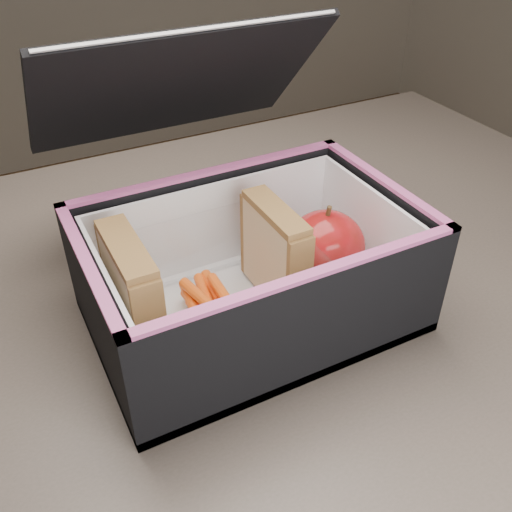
{
  "coord_description": "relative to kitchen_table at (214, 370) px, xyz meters",
  "views": [
    {
      "loc": [
        -0.16,
        -0.41,
        1.13
      ],
      "look_at": [
        0.04,
        -0.02,
        0.81
      ],
      "focal_mm": 40.0,
      "sensor_mm": 36.0,
      "label": 1
    }
  ],
  "objects": [
    {
      "name": "carrot_sticks",
      "position": [
        -0.01,
        -0.04,
        0.12
      ],
      "size": [
        0.05,
        0.11,
        0.03
      ],
      "color": "orange",
      "rests_on": "plastic_tub"
    },
    {
      "name": "sandwich_left",
      "position": [
        -0.08,
        -0.03,
        0.16
      ],
      "size": [
        0.03,
        0.09,
        0.1
      ],
      "color": "#D1B28A",
      "rests_on": "plastic_tub"
    },
    {
      "name": "sandwich_right",
      "position": [
        0.06,
        -0.03,
        0.16
      ],
      "size": [
        0.02,
        0.09,
        0.1
      ],
      "color": "#D1B28A",
      "rests_on": "plastic_tub"
    },
    {
      "name": "lunch_bag",
      "position": [
        0.03,
        -0.02,
        0.16
      ],
      "size": [
        0.3,
        0.34,
        0.26
      ],
      "color": "black",
      "rests_on": "kitchen_table"
    },
    {
      "name": "plastic_tub",
      "position": [
        -0.01,
        -0.03,
        0.14
      ],
      "size": [
        0.19,
        0.13,
        0.08
      ],
      "primitive_type": null,
      "color": "white",
      "rests_on": "lunch_bag"
    },
    {
      "name": "red_apple",
      "position": [
        0.12,
        -0.03,
        0.15
      ],
      "size": [
        0.08,
        0.08,
        0.08
      ],
      "rotation": [
        0.0,
        0.0,
        0.01
      ],
      "color": "maroon",
      "rests_on": "paper_napkin"
    },
    {
      "name": "kitchen_table",
      "position": [
        0.0,
        0.0,
        0.0
      ],
      "size": [
        1.2,
        0.8,
        0.75
      ],
      "color": "brown",
      "rests_on": "ground"
    },
    {
      "name": "paper_napkin",
      "position": [
        0.11,
        -0.03,
        0.11
      ],
      "size": [
        0.09,
        0.1,
        0.01
      ],
      "primitive_type": "cube",
      "rotation": [
        0.0,
        0.0,
        0.25
      ],
      "color": "white",
      "rests_on": "lunch_bag"
    }
  ]
}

